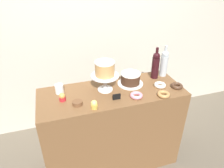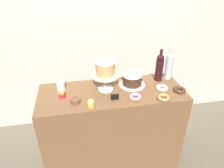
# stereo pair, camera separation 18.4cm
# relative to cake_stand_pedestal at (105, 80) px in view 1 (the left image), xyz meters

# --- Properties ---
(ground_plane) EXTENTS (12.00, 12.00, 0.00)m
(ground_plane) POSITION_rel_cake_stand_pedestal_xyz_m (0.05, -0.05, -1.01)
(ground_plane) COLOR #665B4C
(back_wall) EXTENTS (6.00, 0.05, 2.60)m
(back_wall) POSITION_rel_cake_stand_pedestal_xyz_m (0.05, 0.79, 0.29)
(back_wall) COLOR #BCB7A8
(back_wall) RESTS_ON ground_plane
(display_counter) EXTENTS (1.34, 0.52, 0.91)m
(display_counter) POSITION_rel_cake_stand_pedestal_xyz_m (0.05, -0.05, -0.56)
(display_counter) COLOR brown
(display_counter) RESTS_ON ground_plane
(cake_stand_pedestal) EXTENTS (0.25, 0.25, 0.15)m
(cake_stand_pedestal) POSITION_rel_cake_stand_pedestal_xyz_m (0.00, 0.00, 0.00)
(cake_stand_pedestal) COLOR silver
(cake_stand_pedestal) RESTS_ON display_counter
(white_layer_cake) EXTENTS (0.18, 0.18, 0.13)m
(white_layer_cake) POSITION_rel_cake_stand_pedestal_xyz_m (-0.00, -0.00, 0.11)
(white_layer_cake) COLOR tan
(white_layer_cake) RESTS_ON cake_stand_pedestal
(silver_serving_platter) EXTENTS (0.25, 0.25, 0.01)m
(silver_serving_platter) POSITION_rel_cake_stand_pedestal_xyz_m (0.26, 0.03, -0.10)
(silver_serving_platter) COLOR white
(silver_serving_platter) RESTS_ON display_counter
(chocolate_round_cake) EXTENTS (0.19, 0.19, 0.11)m
(chocolate_round_cake) POSITION_rel_cake_stand_pedestal_xyz_m (0.26, 0.03, -0.04)
(chocolate_round_cake) COLOR #3D2619
(chocolate_round_cake) RESTS_ON silver_serving_platter
(wine_bottle_dark_red) EXTENTS (0.08, 0.08, 0.33)m
(wine_bottle_dark_red) POSITION_rel_cake_stand_pedestal_xyz_m (0.55, 0.09, 0.04)
(wine_bottle_dark_red) COLOR black
(wine_bottle_dark_red) RESTS_ON display_counter
(wine_bottle_clear) EXTENTS (0.08, 0.08, 0.33)m
(wine_bottle_clear) POSITION_rel_cake_stand_pedestal_xyz_m (0.66, 0.11, 0.04)
(wine_bottle_clear) COLOR #B2BCC1
(wine_bottle_clear) RESTS_ON display_counter
(cupcake_lemon) EXTENTS (0.06, 0.06, 0.07)m
(cupcake_lemon) POSITION_rel_cake_stand_pedestal_xyz_m (-0.16, -0.25, -0.07)
(cupcake_lemon) COLOR gold
(cupcake_lemon) RESTS_ON display_counter
(cupcake_caramel) EXTENTS (0.06, 0.06, 0.07)m
(cupcake_caramel) POSITION_rel_cake_stand_pedestal_xyz_m (-0.40, -0.06, -0.07)
(cupcake_caramel) COLOR red
(cupcake_caramel) RESTS_ON display_counter
(donut_sugar) EXTENTS (0.11, 0.11, 0.03)m
(donut_sugar) POSITION_rel_cake_stand_pedestal_xyz_m (0.52, -0.10, -0.09)
(donut_sugar) COLOR silver
(donut_sugar) RESTS_ON display_counter
(donut_pink) EXTENTS (0.11, 0.11, 0.03)m
(donut_pink) POSITION_rel_cake_stand_pedestal_xyz_m (0.23, -0.20, -0.09)
(donut_pink) COLOR pink
(donut_pink) RESTS_ON display_counter
(donut_chocolate) EXTENTS (0.11, 0.11, 0.03)m
(donut_chocolate) POSITION_rel_cake_stand_pedestal_xyz_m (0.66, -0.16, -0.09)
(donut_chocolate) COLOR #472D1E
(donut_chocolate) RESTS_ON display_counter
(donut_maple) EXTENTS (0.11, 0.11, 0.03)m
(donut_maple) POSITION_rel_cake_stand_pedestal_xyz_m (0.47, -0.25, -0.09)
(donut_maple) COLOR #B27F47
(donut_maple) RESTS_ON display_counter
(cookie_stack) EXTENTS (0.08, 0.08, 0.03)m
(cookie_stack) POSITION_rel_cake_stand_pedestal_xyz_m (-0.28, -0.16, -0.09)
(cookie_stack) COLOR brown
(cookie_stack) RESTS_ON display_counter
(price_sign_chalkboard) EXTENTS (0.07, 0.01, 0.05)m
(price_sign_chalkboard) POSITION_rel_cake_stand_pedestal_xyz_m (0.05, -0.18, -0.08)
(price_sign_chalkboard) COLOR black
(price_sign_chalkboard) RESTS_ON display_counter
(coffee_cup_ceramic) EXTENTS (0.08, 0.08, 0.08)m
(coffee_cup_ceramic) POSITION_rel_cake_stand_pedestal_xyz_m (-0.41, 0.07, -0.06)
(coffee_cup_ceramic) COLOR white
(coffee_cup_ceramic) RESTS_ON display_counter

